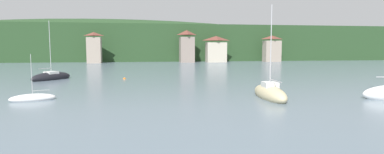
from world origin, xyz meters
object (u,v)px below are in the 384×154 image
shore_building_central (216,49)px  shore_building_westcentral (187,47)px  shore_building_eastcentral (272,49)px  sailboat_mid_3 (33,98)px  sailboat_mid_5 (270,93)px  shore_building_west (94,48)px  sailboat_far_1 (51,77)px  mooring_buoy_near (124,79)px

shore_building_central → shore_building_westcentral: bearing=177.1°
shore_building_eastcentral → sailboat_mid_3: bearing=-127.6°
shore_building_westcentral → shore_building_eastcentral: size_ratio=1.18×
shore_building_central → sailboat_mid_5: 78.26m
shore_building_central → shore_building_west: bearing=-179.2°
shore_building_westcentral → sailboat_mid_5: shore_building_westcentral is taller
sailboat_far_1 → mooring_buoy_near: (11.54, -0.69, -0.43)m
sailboat_mid_5 → mooring_buoy_near: 26.79m
sailboat_far_1 → mooring_buoy_near: 11.57m
sailboat_mid_5 → mooring_buoy_near: sailboat_mid_5 is taller
shore_building_west → sailboat_far_1: bearing=-88.1°
sailboat_far_1 → sailboat_mid_3: 20.41m
shore_building_eastcentral → mooring_buoy_near: bearing=-132.1°
shore_building_westcentral → sailboat_far_1: (-29.78, -55.43, -5.08)m
shore_building_eastcentral → sailboat_mid_5: 83.96m
sailboat_mid_5 → mooring_buoy_near: size_ratio=21.22×
sailboat_far_1 → mooring_buoy_near: sailboat_far_1 is taller
shore_building_westcentral → sailboat_mid_3: (-25.75, -75.43, -5.30)m
shore_building_west → shore_building_central: (42.14, 0.58, -0.51)m
shore_building_eastcentral → shore_building_central: bearing=178.9°
mooring_buoy_near → shore_building_westcentral: bearing=72.0°
shore_building_central → sailboat_far_1: bearing=-126.3°
shore_building_central → mooring_buoy_near: bearing=-117.4°
shore_building_westcentral → sailboat_mid_5: size_ratio=1.15×
shore_building_central → sailboat_mid_5: sailboat_mid_5 is taller
shore_building_central → shore_building_eastcentral: bearing=-1.1°
shore_building_central → shore_building_eastcentral: size_ratio=0.97×
shore_building_west → shore_building_westcentral: size_ratio=0.91×
shore_building_westcentral → sailboat_far_1: size_ratio=1.15×
sailboat_mid_3 → sailboat_mid_5: bearing=157.1°
shore_building_eastcentral → mooring_buoy_near: shore_building_eastcentral is taller
shore_building_central → shore_building_eastcentral: 21.07m
shore_building_westcentral → sailboat_mid_5: (-2.29, -77.64, -5.04)m
sailboat_far_1 → sailboat_mid_5: size_ratio=1.00×
shore_building_west → mooring_buoy_near: bearing=-76.3°
sailboat_mid_3 → shore_building_central: bearing=-133.4°
shore_building_central → mooring_buoy_near: size_ratio=20.00×
shore_building_eastcentral → sailboat_mid_3: size_ratio=2.02×
shore_building_west → sailboat_mid_5: bearing=-69.0°
shore_building_westcentral → sailboat_mid_5: bearing=-91.7°
mooring_buoy_near → shore_building_west: bearing=103.7°
shore_building_west → shore_building_central: shore_building_west is taller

